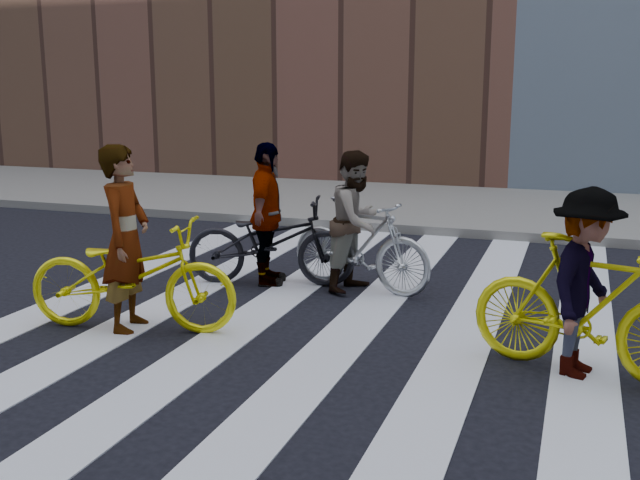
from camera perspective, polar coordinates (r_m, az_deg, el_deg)
The scene contains 11 objects.
ground at distance 7.33m, azimuth 6.43°, elevation -7.50°, with size 100.00×100.00×0.00m, color black.
sidewalk_far at distance 14.52m, azimuth 13.13°, elevation 2.28°, with size 100.00×5.00×0.15m, color gray.
zebra_crosswalk at distance 7.33m, azimuth 6.43°, elevation -7.45°, with size 8.25×10.00×0.01m.
bike_yellow_left at distance 7.64m, azimuth -14.13°, elevation -2.61°, with size 0.74×2.13×1.12m, color #FFF70E.
bike_silver_mid at distance 8.83m, azimuth 3.09°, elevation -0.34°, with size 0.52×1.85×1.11m, color #AEB2B8.
bike_yellow_right at distance 6.62m, azimuth 19.83°, elevation -4.85°, with size 0.56×1.99×1.20m, color yellow.
bike_dark_rear at distance 9.09m, azimuth -3.76°, elevation -0.11°, with size 0.71×2.05×1.07m, color black.
rider_left at distance 7.58m, azimuth -14.59°, elevation 0.10°, with size 0.67×0.44×1.85m, color slate.
rider_mid at distance 8.79m, azimuth 2.80°, elevation 1.44°, with size 0.81×0.63×1.66m, color slate.
rider_right at distance 6.56m, azimuth 19.52°, elevation -3.13°, with size 1.03×0.59×1.60m, color slate.
rider_rear at distance 9.04m, azimuth -4.08°, elevation 1.96°, with size 1.02×0.42×1.74m, color slate.
Camera 1 is at (1.51, -6.75, 2.43)m, focal length 42.00 mm.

